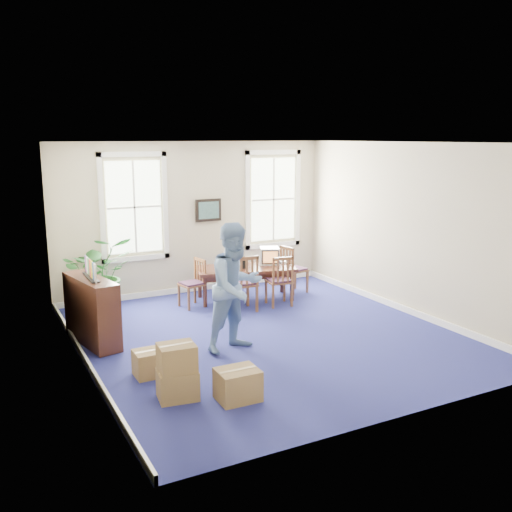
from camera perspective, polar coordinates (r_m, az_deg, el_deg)
name	(u,v)px	position (r m, az deg, el deg)	size (l,w,h in m)	color
floor	(267,335)	(9.72, 1.12, -7.94)	(6.50, 6.50, 0.00)	navy
ceiling	(268,142)	(9.15, 1.20, 11.28)	(6.50, 6.50, 0.00)	white
wall_back	(195,218)	(12.22, -6.16, 3.83)	(6.50, 6.50, 0.00)	#BDAF90
wall_front	(404,288)	(6.70, 14.58, -3.15)	(6.50, 6.50, 0.00)	#BDAF90
wall_left	(79,260)	(8.32, -17.31, -0.41)	(6.50, 6.50, 0.00)	#BDAF90
wall_right	(408,229)	(11.03, 14.99, 2.63)	(6.50, 6.50, 0.00)	#BDAF90
baseboard_back	(197,288)	(12.50, -5.96, -3.20)	(6.00, 0.04, 0.12)	white
baseboard_left	(88,364)	(8.77, -16.49, -10.27)	(0.04, 6.50, 0.12)	white
baseboard_right	(403,308)	(11.35, 14.46, -5.07)	(0.04, 6.50, 0.12)	white
window_left	(134,207)	(11.76, -12.09, 4.80)	(1.40, 0.12, 2.20)	white
window_right	(273,199)	(12.97, 1.72, 5.69)	(1.40, 0.12, 2.20)	white
wall_picture	(208,210)	(12.26, -4.78, 4.59)	(0.58, 0.06, 0.48)	black
conference_table	(245,283)	(11.72, -1.07, -2.74)	(1.99, 0.90, 0.68)	#452218
crt_tv	(269,256)	(11.91, 1.35, 0.03)	(0.38, 0.42, 0.35)	#B7B7BC
game_console	(282,262)	(12.03, 2.58, -0.59)	(0.15, 0.18, 0.05)	white
equipment_bag	(234,262)	(11.56, -2.18, -0.65)	(0.45, 0.29, 0.22)	black
chair_near_left	(242,283)	(10.91, -1.41, -2.68)	(0.50, 0.50, 1.11)	brown
chair_near_right	(279,280)	(11.29, 2.30, -2.43)	(0.46, 0.46, 1.02)	brown
chair_end_left	(192,283)	(11.23, -6.45, -2.74)	(0.43, 0.43, 0.95)	brown
chair_end_right	(294,269)	(12.23, 3.86, -1.30)	(0.46, 0.46, 1.03)	brown
man	(236,287)	(8.82, -2.00, -3.14)	(0.99, 0.76, 2.02)	#7092C1
credenza	(92,311)	(9.57, -16.09, -5.32)	(0.39, 1.38, 1.08)	#452218
brochure_rack	(91,269)	(9.40, -16.22, -1.24)	(0.13, 0.72, 0.32)	#99999E
potted_plant	(100,274)	(11.21, -15.38, -1.72)	(1.33, 1.16, 1.49)	#245C25
cardboard_boxes	(189,365)	(7.59, -6.75, -10.76)	(1.34, 1.34, 0.76)	olive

